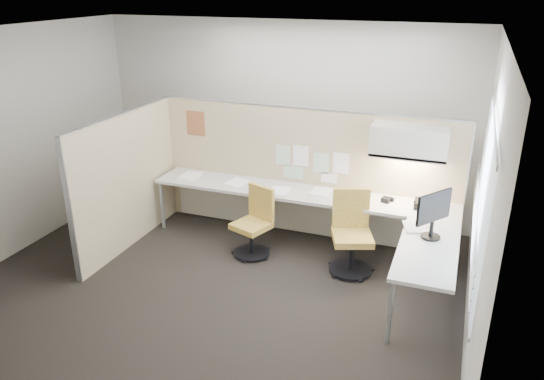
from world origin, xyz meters
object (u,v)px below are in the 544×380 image
at_px(chair_left, 255,224).
at_px(chair_right, 351,235).
at_px(desk, 322,209).
at_px(monitor, 433,212).
at_px(phone, 423,204).

xyz_separation_m(chair_left, chair_right, (1.24, 0.04, 0.05)).
height_order(desk, chair_left, chair_left).
xyz_separation_m(desk, chair_right, (0.46, -0.31, -0.14)).
distance_m(desk, chair_right, 0.57).
relative_size(desk, monitor, 7.71).
distance_m(chair_left, phone, 2.08).
height_order(chair_left, chair_right, chair_right).
height_order(desk, chair_right, chair_right).
height_order(chair_right, monitor, monitor).
xyz_separation_m(chair_right, monitor, (0.91, -0.31, 0.57)).
distance_m(chair_right, phone, 0.94).
height_order(chair_left, monitor, monitor).
height_order(desk, phone, phone).
relative_size(chair_left, monitor, 1.69).
bearing_deg(chair_right, phone, 11.34).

